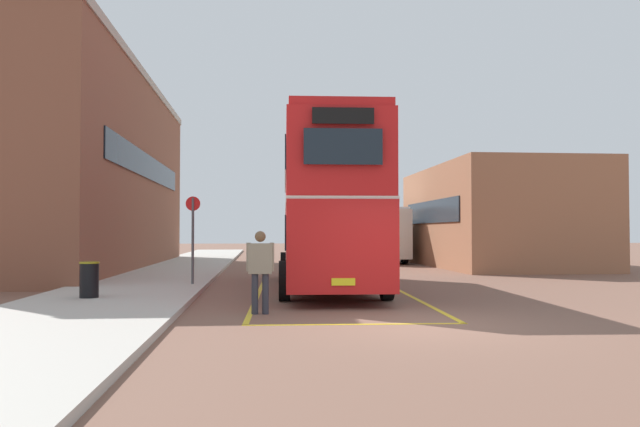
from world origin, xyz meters
The scene contains 10 objects.
ground_plane centered at (0.00, 14.40, 0.00)m, with size 135.60×135.60×0.00m, color brown.
sidewalk_left centered at (-6.50, 16.80, 0.07)m, with size 4.00×57.60×0.14m, color #B2ADA3.
brick_building_left centered at (-10.70, 18.68, 4.48)m, with size 5.33×22.52×8.95m.
depot_building_right centered at (8.81, 19.27, 2.46)m, with size 6.68×12.23×4.92m.
double_decker_bus centered at (-0.86, 7.68, 2.51)m, with size 3.12×10.82×4.75m.
single_deck_bus centered at (3.53, 25.08, 1.64)m, with size 3.00×9.04×3.02m.
pedestrian_boarding centered at (-2.86, 1.92, 1.01)m, with size 0.58×0.25×1.74m.
litter_bin centered at (-6.97, 4.28, 0.57)m, with size 0.47×0.47×0.86m.
bus_stop_sign centered at (-4.92, 8.11, 1.74)m, with size 0.44×0.08×2.66m.
bay_marking_yellow centered at (-0.89, 5.71, 0.00)m, with size 4.66×12.88×0.01m.
Camera 1 is at (-2.82, -11.45, 1.72)m, focal length 35.62 mm.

